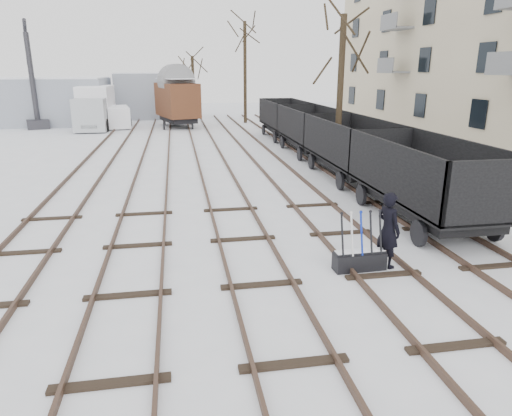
{
  "coord_description": "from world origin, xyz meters",
  "views": [
    {
      "loc": [
        -1.77,
        -9.4,
        4.8
      ],
      "look_at": [
        0.26,
        2.23,
        1.2
      ],
      "focal_mm": 32.0,
      "sensor_mm": 36.0,
      "label": 1
    }
  ],
  "objects_px": {
    "ground_frame": "(359,259)",
    "lorry": "(95,107)",
    "worker": "(388,230)",
    "crane": "(36,101)",
    "freight_wagon_a": "(422,191)",
    "box_van_wagon": "(177,99)",
    "panel_van": "(118,117)"
  },
  "relations": [
    {
      "from": "ground_frame",
      "to": "crane",
      "type": "bearing_deg",
      "value": 114.38
    },
    {
      "from": "freight_wagon_a",
      "to": "lorry",
      "type": "relative_size",
      "value": 0.85
    },
    {
      "from": "freight_wagon_a",
      "to": "box_van_wagon",
      "type": "relative_size",
      "value": 1.1
    },
    {
      "from": "ground_frame",
      "to": "box_van_wagon",
      "type": "distance_m",
      "value": 30.94
    },
    {
      "from": "box_van_wagon",
      "to": "freight_wagon_a",
      "type": "bearing_deg",
      "value": -90.31
    },
    {
      "from": "ground_frame",
      "to": "worker",
      "type": "relative_size",
      "value": 0.77
    },
    {
      "from": "worker",
      "to": "panel_van",
      "type": "distance_m",
      "value": 32.35
    },
    {
      "from": "freight_wagon_a",
      "to": "crane",
      "type": "bearing_deg",
      "value": 124.14
    },
    {
      "from": "worker",
      "to": "crane",
      "type": "xyz_separation_m",
      "value": [
        -16.49,
        31.48,
        1.3
      ]
    },
    {
      "from": "box_van_wagon",
      "to": "crane",
      "type": "height_order",
      "value": "crane"
    },
    {
      "from": "freight_wagon_a",
      "to": "lorry",
      "type": "distance_m",
      "value": 31.1
    },
    {
      "from": "worker",
      "to": "lorry",
      "type": "bearing_deg",
      "value": 0.99
    },
    {
      "from": "ground_frame",
      "to": "box_van_wagon",
      "type": "bearing_deg",
      "value": 95.58
    },
    {
      "from": "crane",
      "to": "ground_frame",
      "type": "bearing_deg",
      "value": -80.45
    },
    {
      "from": "worker",
      "to": "panel_van",
      "type": "bearing_deg",
      "value": -2.0
    },
    {
      "from": "worker",
      "to": "panel_van",
      "type": "relative_size",
      "value": 0.45
    },
    {
      "from": "lorry",
      "to": "panel_van",
      "type": "height_order",
      "value": "lorry"
    },
    {
      "from": "box_van_wagon",
      "to": "crane",
      "type": "relative_size",
      "value": 0.68
    },
    {
      "from": "freight_wagon_a",
      "to": "crane",
      "type": "height_order",
      "value": "crane"
    },
    {
      "from": "ground_frame",
      "to": "lorry",
      "type": "relative_size",
      "value": 0.2
    },
    {
      "from": "worker",
      "to": "crane",
      "type": "height_order",
      "value": "crane"
    },
    {
      "from": "ground_frame",
      "to": "worker",
      "type": "height_order",
      "value": "worker"
    },
    {
      "from": "panel_van",
      "to": "crane",
      "type": "relative_size",
      "value": 0.5
    },
    {
      "from": "worker",
      "to": "panel_van",
      "type": "height_order",
      "value": "worker"
    },
    {
      "from": "worker",
      "to": "freight_wagon_a",
      "type": "distance_m",
      "value": 4.17
    },
    {
      "from": "panel_van",
      "to": "box_van_wagon",
      "type": "bearing_deg",
      "value": -12.67
    },
    {
      "from": "box_van_wagon",
      "to": "lorry",
      "type": "bearing_deg",
      "value": 161.91
    },
    {
      "from": "ground_frame",
      "to": "freight_wagon_a",
      "type": "height_order",
      "value": "freight_wagon_a"
    },
    {
      "from": "freight_wagon_a",
      "to": "box_van_wagon",
      "type": "xyz_separation_m",
      "value": [
        -7.57,
        27.3,
        1.35
      ]
    },
    {
      "from": "ground_frame",
      "to": "lorry",
      "type": "distance_m",
      "value": 32.78
    },
    {
      "from": "worker",
      "to": "freight_wagon_a",
      "type": "bearing_deg",
      "value": -59.89
    },
    {
      "from": "ground_frame",
      "to": "panel_van",
      "type": "height_order",
      "value": "panel_van"
    }
  ]
}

